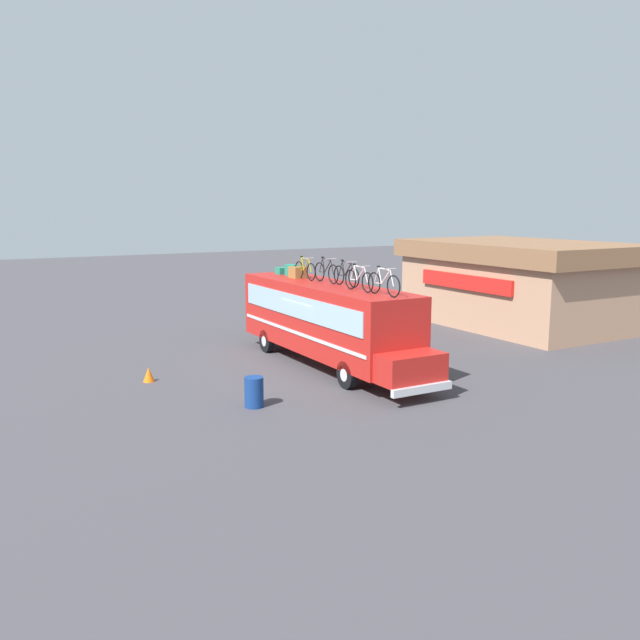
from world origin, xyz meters
TOP-DOWN VIEW (x-y plane):
  - ground_plane at (0.00, 0.00)m, footprint 120.00×120.00m
  - bus at (0.19, 0.00)m, footprint 10.87×2.39m
  - luggage_bag_1 at (-3.86, 0.12)m, footprint 0.48×0.46m
  - luggage_bag_2 at (-2.98, 0.15)m, footprint 0.75×0.32m
  - luggage_bag_3 at (-2.20, 0.01)m, footprint 0.66×0.56m
  - rooftop_bicycle_1 at (-1.52, -0.02)m, footprint 1.69×0.44m
  - rooftop_bicycle_2 at (-0.21, 0.18)m, footprint 1.77×0.44m
  - rooftop_bicycle_3 at (1.10, 0.26)m, footprint 1.74×0.44m
  - rooftop_bicycle_4 at (2.47, -0.08)m, footprint 1.76×0.44m
  - rooftop_bicycle_5 at (3.80, 0.01)m, footprint 1.80×0.44m
  - roadside_building at (-2.58, 12.71)m, footprint 11.06×7.53m
  - trash_bin at (3.66, -4.52)m, footprint 0.57×0.57m
  - traffic_cone at (-0.77, -6.51)m, footprint 0.39×0.39m

SIDE VIEW (x-z plane):
  - ground_plane at x=0.00m, z-range 0.00..0.00m
  - traffic_cone at x=-0.77m, z-range 0.00..0.50m
  - trash_bin at x=3.66m, z-range 0.00..0.92m
  - bus at x=0.19m, z-range 0.23..3.32m
  - roadside_building at x=-2.58m, z-range 0.06..4.24m
  - luggage_bag_1 at x=-3.86m, z-range 3.09..3.37m
  - luggage_bag_3 at x=-2.20m, z-range 3.09..3.54m
  - luggage_bag_2 at x=-2.98m, z-range 3.09..3.55m
  - rooftop_bicycle_1 at x=-1.52m, z-range 3.01..3.93m
  - rooftop_bicycle_4 at x=2.47m, z-range 3.01..3.93m
  - rooftop_bicycle_5 at x=3.80m, z-range 3.01..3.96m
  - rooftop_bicycle_3 at x=1.10m, z-range 3.01..3.96m
  - rooftop_bicycle_2 at x=-0.21m, z-range 3.01..3.98m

